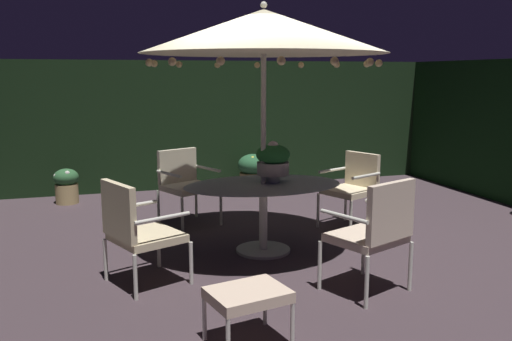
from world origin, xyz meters
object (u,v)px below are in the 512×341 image
at_px(patio_chair_north, 376,228).
at_px(patio_chair_northeast, 354,184).
at_px(patio_chair_southeast, 136,227).
at_px(patio_chair_east, 185,180).
at_px(patio_umbrella, 264,32).
at_px(potted_plant_back_center, 66,185).
at_px(centerpiece_planter, 273,160).
at_px(potted_plant_back_right, 253,170).
at_px(patio_dining_table, 263,197).
at_px(ottoman_footrest, 248,297).

bearing_deg(patio_chair_north, patio_chair_northeast, 67.92).
bearing_deg(patio_chair_north, patio_chair_southeast, 157.58).
distance_m(patio_chair_northeast, patio_chair_east, 2.14).
xyz_separation_m(patio_umbrella, patio_chair_northeast, (1.38, 0.59, -1.78)).
height_order(patio_chair_northeast, potted_plant_back_center, patio_chair_northeast).
xyz_separation_m(patio_chair_north, patio_chair_southeast, (-1.97, 0.81, -0.05)).
height_order(patio_chair_north, patio_chair_southeast, patio_chair_north).
distance_m(patio_umbrella, patio_chair_southeast, 2.34).
bearing_deg(centerpiece_planter, potted_plant_back_right, 76.96).
bearing_deg(potted_plant_back_right, patio_chair_east, -128.38).
relative_size(centerpiece_planter, patio_chair_northeast, 0.48).
distance_m(patio_chair_north, potted_plant_back_center, 5.17).
xyz_separation_m(centerpiece_planter, patio_chair_northeast, (1.26, 0.54, -0.44)).
height_order(patio_chair_east, potted_plant_back_right, patio_chair_east).
bearing_deg(potted_plant_back_right, patio_dining_table, -104.92).
bearing_deg(patio_chair_southeast, centerpiece_planter, 22.55).
distance_m(patio_chair_north, potted_plant_back_right, 4.65).
xyz_separation_m(patio_umbrella, patio_chair_east, (-0.61, 1.37, -1.76)).
xyz_separation_m(centerpiece_planter, potted_plant_back_right, (0.74, 3.19, -0.70)).
relative_size(patio_chair_north, patio_chair_east, 1.07).
bearing_deg(patio_chair_north, potted_plant_back_center, 121.41).
height_order(patio_umbrella, centerpiece_planter, patio_umbrella).
relative_size(patio_dining_table, patio_chair_northeast, 1.84).
bearing_deg(patio_dining_table, centerpiece_planter, 20.55).
relative_size(patio_umbrella, centerpiece_planter, 5.90).
height_order(patio_chair_east, patio_chair_southeast, patio_chair_southeast).
xyz_separation_m(patio_umbrella, centerpiece_planter, (0.12, 0.05, -1.33)).
xyz_separation_m(patio_chair_east, ottoman_footrest, (-0.13, -3.31, -0.22)).
xyz_separation_m(patio_chair_southeast, ottoman_footrest, (0.66, -1.35, -0.20)).
xyz_separation_m(patio_umbrella, potted_plant_back_right, (0.86, 3.24, -2.03)).
distance_m(centerpiece_planter, potted_plant_back_right, 3.35).
relative_size(centerpiece_planter, patio_chair_southeast, 0.46).
relative_size(centerpiece_planter, potted_plant_back_center, 0.85).
bearing_deg(patio_chair_north, patio_umbrella, 112.30).
bearing_deg(patio_chair_northeast, potted_plant_back_center, 145.30).
relative_size(patio_chair_north, patio_chair_northeast, 1.10).
relative_size(patio_dining_table, patio_umbrella, 0.65).
xyz_separation_m(patio_dining_table, ottoman_footrest, (-0.74, -1.93, -0.26)).
height_order(patio_umbrella, ottoman_footrest, patio_umbrella).
bearing_deg(centerpiece_planter, ottoman_footrest, -113.54).
distance_m(centerpiece_planter, potted_plant_back_center, 3.78).
bearing_deg(potted_plant_back_center, ottoman_footrest, -74.42).
bearing_deg(potted_plant_back_center, patio_dining_table, -54.87).
distance_m(patio_chair_southeast, potted_plant_back_center, 3.68).
relative_size(patio_umbrella, ottoman_footrest, 4.27).
bearing_deg(ottoman_footrest, centerpiece_planter, 66.46).
relative_size(patio_chair_east, patio_chair_southeast, 0.98).
xyz_separation_m(patio_chair_southeast, potted_plant_back_center, (-0.72, 3.59, -0.27)).
bearing_deg(patio_chair_northeast, ottoman_footrest, -130.02).
distance_m(patio_dining_table, patio_chair_north, 1.51).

